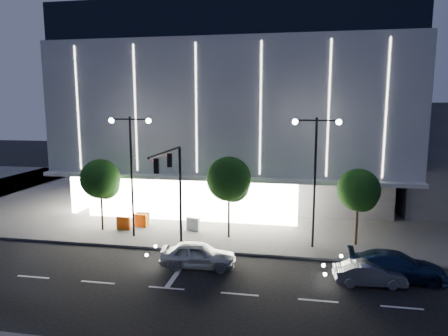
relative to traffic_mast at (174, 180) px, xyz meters
The scene contains 16 objects.
ground 6.12m from the traffic_mast, 106.66° to the right, with size 160.00×160.00×0.00m, color black.
sidewalk_museum 21.62m from the traffic_mast, 79.04° to the left, with size 70.00×40.00×0.15m, color #474747.
museum 19.54m from the traffic_mast, 84.04° to the left, with size 30.00×25.80×18.00m.
traffic_mast is the anchor object (origin of this frame).
street_lamp_west 4.89m from the traffic_mast, 146.35° to the left, with size 3.16×0.36×9.00m.
street_lamp_east 9.43m from the traffic_mast, 16.48° to the left, with size 3.16×0.36×9.00m.
tree_left 7.95m from the traffic_mast, 152.16° to the left, with size 3.02×3.02×5.72m.
tree_mid 4.82m from the traffic_mast, 50.58° to the left, with size 3.25×3.25×6.15m.
tree_right 12.63m from the traffic_mast, 17.02° to the left, with size 2.91×2.91×5.51m.
car_lead 5.01m from the traffic_mast, 41.10° to the right, with size 1.85×4.60×1.57m, color #B0B4B8.
car_second 12.87m from the traffic_mast, 11.69° to the right, with size 1.33×3.81×1.26m, color #9DA1A5.
car_third 14.22m from the traffic_mast, ahead, with size 2.16×5.31×1.54m, color #122344.
barrier_a 8.06m from the traffic_mast, 143.35° to the left, with size 1.10×0.25×1.00m, color #FC560E.
barrier_b 8.45m from the traffic_mast, 127.99° to the left, with size 1.10×0.25×1.00m, color silver.
barrier_c 8.00m from the traffic_mast, 131.40° to the left, with size 1.10×0.25×1.00m, color #CD610B.
barrier_d 6.48m from the traffic_mast, 90.04° to the left, with size 1.10×0.25×1.00m, color white.
Camera 1 is at (8.64, -20.92, 9.76)m, focal length 32.00 mm.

